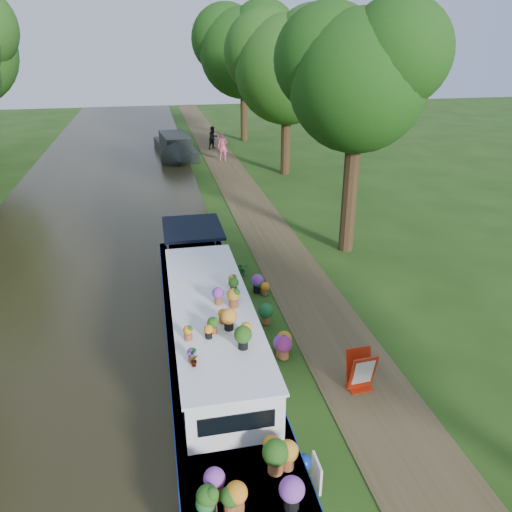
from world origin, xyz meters
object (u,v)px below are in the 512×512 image
Objects in this scene: sandwich_board at (361,372)px; pedestrian_dark at (213,138)px; second_boat at (175,147)px; pedestrian_pink at (223,147)px; plant_boat at (213,341)px.

pedestrian_dark is at bearing 85.58° from sandwich_board.
pedestrian_dark reaches higher than second_boat.
plant_boat is at bearing -91.36° from pedestrian_pink.
plant_boat is 23.11m from pedestrian_pink.
plant_boat reaches higher than pedestrian_pink.
sandwich_board is (3.28, -1.43, -0.37)m from plant_boat.
plant_boat is 13.60× the size of sandwich_board.
pedestrian_pink is at bearing -119.34° from pedestrian_dark.
pedestrian_pink is (3.03, -2.34, 0.37)m from second_boat.
plant_boat is 26.99m from pedestrian_dark.
pedestrian_dark is at bearing 22.73° from second_boat.
second_boat is 4.71× the size of pedestrian_dark.
plant_boat is 25.19m from second_boat.
pedestrian_pink is 3.94m from pedestrian_dark.
sandwich_board is 28.21m from pedestrian_dark.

